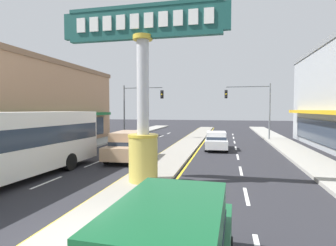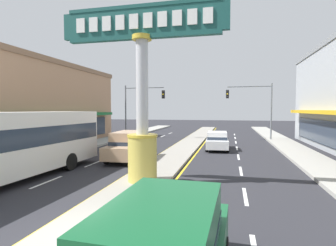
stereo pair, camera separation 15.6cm
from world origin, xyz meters
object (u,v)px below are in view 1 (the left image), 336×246
storefront_left (15,104)px  suv_far_right_lane (128,145)px  traffic_light_right_side (253,102)px  bus_mid_left_lane (8,143)px  district_sign (143,95)px  pedestrian_near_kerb (65,135)px  sedan_near_left_lane (216,140)px  traffic_light_left_side (138,102)px

storefront_left → suv_far_right_lane: (12.56, -4.18, -2.92)m
traffic_light_right_side → bus_mid_left_lane: traffic_light_right_side is taller
district_sign → suv_far_right_lane: 6.73m
traffic_light_right_side → pedestrian_near_kerb: (-16.39, -9.97, -3.07)m
traffic_light_right_side → pedestrian_near_kerb: traffic_light_right_side is taller
district_sign → storefront_left: district_sign is taller
district_sign → storefront_left: (-15.36, 9.48, -0.14)m
district_sign → storefront_left: 18.05m
suv_far_right_lane → bus_mid_left_lane: size_ratio=0.41×
district_sign → traffic_light_right_side: size_ratio=1.27×
suv_far_right_lane → pedestrian_near_kerb: bearing=152.8°
district_sign → suv_far_right_lane: district_sign is taller
storefront_left → bus_mid_left_lane: size_ratio=1.91×
suv_far_right_lane → pedestrian_near_kerb: (-7.20, 3.70, 0.19)m
bus_mid_left_lane → district_sign: bearing=10.8°
sedan_near_left_lane → storefront_left: bearing=-174.5°
suv_far_right_lane → storefront_left: bearing=161.6°
bus_mid_left_lane → traffic_light_right_side: bearing=58.2°
sedan_near_left_lane → bus_mid_left_lane: (-8.91, -12.40, 1.08)m
sedan_near_left_lane → traffic_light_left_side: bearing=143.7°
bus_mid_left_lane → pedestrian_near_kerb: bus_mid_left_lane is taller
storefront_left → bus_mid_left_lane: storefront_left is taller
suv_far_right_lane → sedan_near_left_lane: size_ratio=1.07×
district_sign → bus_mid_left_lane: district_sign is taller
sedan_near_left_lane → traffic_light_right_side: bearing=65.2°
traffic_light_right_side → sedan_near_left_lane: traffic_light_right_side is taller
district_sign → storefront_left: bearing=148.3°
district_sign → bus_mid_left_lane: size_ratio=0.69×
suv_far_right_lane → sedan_near_left_lane: suv_far_right_lane is taller
storefront_left → pedestrian_near_kerb: storefront_left is taller
storefront_left → traffic_light_right_side: size_ratio=3.47×
district_sign → traffic_light_left_side: size_ratio=1.27×
traffic_light_right_side → suv_far_right_lane: size_ratio=1.33×
district_sign → traffic_light_right_side: 20.02m
bus_mid_left_lane → pedestrian_near_kerb: size_ratio=6.44×
storefront_left → sedan_near_left_lane: (18.17, 1.76, -3.11)m
storefront_left → pedestrian_near_kerb: 6.03m
traffic_light_left_side → pedestrian_near_kerb: size_ratio=3.53×
storefront_left → sedan_near_left_lane: bearing=5.5°
pedestrian_near_kerb → district_sign: bearing=-42.0°
bus_mid_left_lane → pedestrian_near_kerb: bearing=111.0°
district_sign → bus_mid_left_lane: 6.58m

